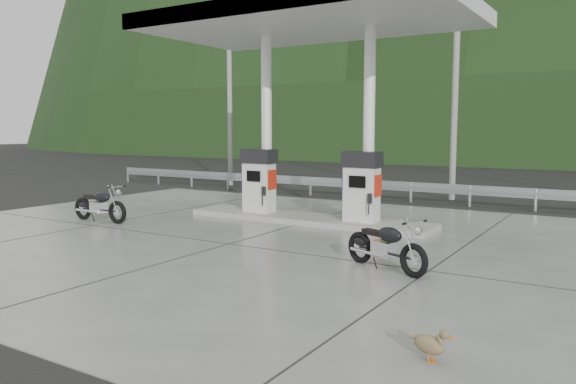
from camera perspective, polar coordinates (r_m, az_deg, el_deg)
The scene contains 17 objects.
ground at distance 13.30m, azimuth -3.37°, elevation -4.62°, with size 160.00×160.00×0.00m, color black.
forecourt_apron at distance 13.30m, azimuth -3.37°, elevation -4.58°, with size 18.00×14.00×0.02m, color slate.
pump_island at distance 15.36m, azimuth 1.99°, elevation -2.75°, with size 7.00×1.40×0.15m, color #9D9A92.
gas_pump_left at distance 16.09m, azimuth -2.96°, elevation 1.16°, with size 0.95×0.55×1.80m, color silver, non-canonical shape.
gas_pump_right at distance 14.52m, azimuth 7.50°, elevation 0.54°, with size 0.95×0.55×1.80m, color silver, non-canonical shape.
canopy_column_left at distance 16.35m, azimuth -2.19°, elevation 6.87°, with size 0.30×0.30×5.00m, color white.
canopy_column_right at distance 14.81m, azimuth 8.23°, elevation 6.85°, with size 0.30×0.30×5.00m, color white.
canopy_roof at distance 15.42m, azimuth 2.07°, elevation 16.98°, with size 8.50×5.00×0.40m, color silver.
guardrail at distance 20.21m, azimuth 9.74°, elevation 1.14°, with size 26.00×0.16×1.42m, color #A1A4A9, non-canonical shape.
road at distance 23.55m, azimuth 12.89°, elevation 0.09°, with size 60.00×7.00×0.01m, color black.
utility_pole_a at distance 25.49m, azimuth -5.95°, elevation 9.69°, with size 0.22×0.22×8.00m, color gray.
utility_pole_b at distance 20.96m, azimuth 16.64°, elevation 10.16°, with size 0.22×0.22×8.00m, color gray.
tree_band at distance 41.37m, azimuth 21.36°, elevation 6.66°, with size 80.00×6.00×6.00m, color black.
forested_hills at distance 71.12m, azimuth 25.64°, elevation 3.79°, with size 100.00×40.00×140.00m, color black, non-canonical shape.
motorcycle_left at distance 16.18m, azimuth -18.59°, elevation -1.30°, with size 1.87×0.59×0.88m, color black, non-canonical shape.
motorcycle_right at distance 10.28m, azimuth 9.89°, elevation -5.47°, with size 1.80×0.57×0.85m, color black, non-canonical shape.
duck at distance 6.57m, azimuth 14.14°, elevation -14.84°, with size 0.48×0.13×0.35m, color brown, non-canonical shape.
Camera 1 is at (7.50, -10.68, 2.56)m, focal length 35.00 mm.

